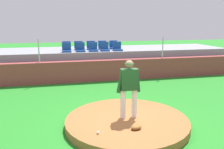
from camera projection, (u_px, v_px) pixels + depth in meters
ground_plane at (127, 125)px, 7.01m from camera, size 60.00×60.00×0.00m
pitchers_mound at (127, 122)px, 6.99m from camera, size 3.62×3.62×0.22m
pitcher at (129, 84)px, 6.82m from camera, size 0.72×0.28×1.76m
baseball at (98, 133)px, 5.99m from camera, size 0.07×0.07×0.07m
fielding_glove at (136, 127)px, 6.24m from camera, size 0.33×0.25×0.11m
brick_barrier at (96, 71)px, 12.22m from camera, size 16.91×0.40×1.08m
fence_post_left at (39, 51)px, 11.36m from camera, size 0.06×0.06×1.16m
fence_post_right at (163, 47)px, 12.77m from camera, size 0.06×0.06×1.16m
bleacher_platform at (90, 60)px, 14.36m from camera, size 16.56×3.41×1.41m
stadium_chair_0 at (67, 49)px, 12.72m from camera, size 0.48×0.44×0.50m
stadium_chair_1 at (80, 49)px, 12.89m from camera, size 0.48×0.44×0.50m
stadium_chair_2 at (93, 48)px, 13.05m from camera, size 0.48×0.44×0.50m
stadium_chair_3 at (105, 48)px, 13.21m from camera, size 0.48×0.44×0.50m
stadium_chair_4 at (117, 48)px, 13.37m from camera, size 0.48×0.44×0.50m
stadium_chair_5 at (67, 47)px, 13.58m from camera, size 0.48×0.44×0.50m
stadium_chair_6 at (79, 47)px, 13.74m from camera, size 0.48×0.44×0.50m
stadium_chair_7 at (91, 47)px, 13.91m from camera, size 0.48×0.44×0.50m
stadium_chair_8 at (103, 47)px, 14.05m from camera, size 0.48×0.44×0.50m
stadium_chair_9 at (114, 46)px, 14.21m from camera, size 0.48×0.44×0.50m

